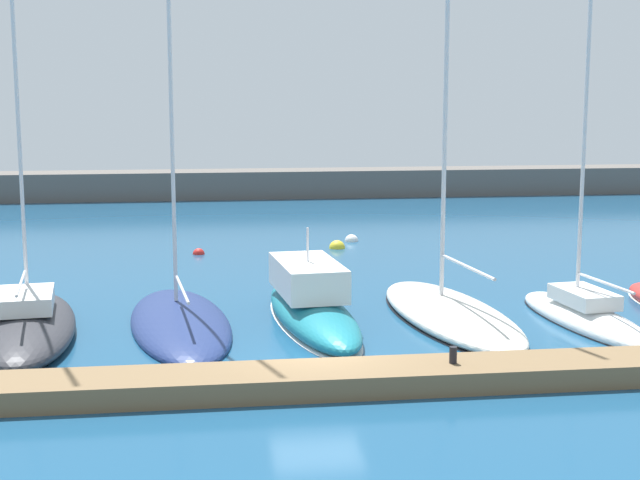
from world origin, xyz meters
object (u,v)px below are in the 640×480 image
(motorboat_teal_fourth, at_px, (311,304))
(sailboat_ivory_fifth, at_px, (450,312))
(sailboat_charcoal_second, at_px, (26,323))
(mooring_buoy_white, at_px, (352,241))
(mooring_buoy_yellow, at_px, (337,248))
(mooring_buoy_red, at_px, (199,254))
(sailboat_navy_third, at_px, (180,320))
(sailboat_white_sixth, at_px, (585,316))
(dock_bollard, at_px, (453,355))

(motorboat_teal_fourth, relative_size, sailboat_ivory_fifth, 0.54)
(sailboat_charcoal_second, xyz_separation_m, mooring_buoy_white, (13.21, 16.95, -0.42))
(sailboat_ivory_fifth, xyz_separation_m, mooring_buoy_yellow, (-1.56, 14.72, -0.28))
(motorboat_teal_fourth, xyz_separation_m, mooring_buoy_white, (4.13, 16.33, -0.59))
(sailboat_ivory_fifth, bearing_deg, mooring_buoy_red, 24.92)
(mooring_buoy_red, height_order, mooring_buoy_yellow, mooring_buoy_yellow)
(sailboat_navy_third, xyz_separation_m, sailboat_white_sixth, (13.25, -1.53, 0.09))
(sailboat_ivory_fifth, xyz_separation_m, mooring_buoy_red, (-8.32, 13.93, -0.28))
(sailboat_navy_third, height_order, sailboat_ivory_fifth, sailboat_navy_third)
(motorboat_teal_fourth, bearing_deg, sailboat_navy_third, 84.60)
(sailboat_white_sixth, height_order, mooring_buoy_yellow, sailboat_white_sixth)
(dock_bollard, bearing_deg, sailboat_ivory_fifth, 74.98)
(sailboat_charcoal_second, bearing_deg, sailboat_white_sixth, -99.48)
(mooring_buoy_red, bearing_deg, sailboat_white_sixth, -50.04)
(motorboat_teal_fourth, relative_size, sailboat_white_sixth, 0.68)
(sailboat_navy_third, height_order, dock_bollard, sailboat_navy_third)
(sailboat_navy_third, height_order, mooring_buoy_yellow, sailboat_navy_third)
(sailboat_charcoal_second, relative_size, mooring_buoy_yellow, 24.67)
(mooring_buoy_yellow, height_order, dock_bollard, dock_bollard)
(sailboat_white_sixth, xyz_separation_m, mooring_buoy_white, (-4.79, 17.85, -0.28))
(sailboat_white_sixth, xyz_separation_m, mooring_buoy_yellow, (-5.85, 15.84, -0.28))
(sailboat_ivory_fifth, relative_size, mooring_buoy_white, 25.37)
(mooring_buoy_red, bearing_deg, sailboat_ivory_fifth, -59.15)
(mooring_buoy_red, xyz_separation_m, dock_bollard, (6.51, -20.65, 0.81))
(sailboat_navy_third, bearing_deg, sailboat_charcoal_second, 91.60)
(sailboat_navy_third, bearing_deg, motorboat_teal_fourth, -96.17)
(sailboat_charcoal_second, relative_size, sailboat_white_sixth, 1.38)
(mooring_buoy_white, bearing_deg, sailboat_charcoal_second, -127.93)
(sailboat_white_sixth, xyz_separation_m, dock_bollard, (-6.09, -5.61, 0.54))
(mooring_buoy_white, relative_size, dock_bollard, 1.60)
(sailboat_charcoal_second, height_order, sailboat_white_sixth, sailboat_charcoal_second)
(mooring_buoy_white, bearing_deg, sailboat_ivory_fifth, -88.27)
(sailboat_ivory_fifth, xyz_separation_m, mooring_buoy_white, (-0.51, 16.73, -0.28))
(sailboat_charcoal_second, height_order, mooring_buoy_red, sailboat_charcoal_second)
(sailboat_ivory_fifth, bearing_deg, mooring_buoy_white, -4.20)
(sailboat_white_sixth, relative_size, mooring_buoy_red, 25.16)
(sailboat_white_sixth, bearing_deg, dock_bollard, 125.85)
(sailboat_ivory_fifth, bearing_deg, mooring_buoy_yellow, 0.14)
(mooring_buoy_red, bearing_deg, mooring_buoy_white, 19.75)
(mooring_buoy_white, relative_size, mooring_buoy_yellow, 0.89)
(mooring_buoy_red, bearing_deg, motorboat_teal_fourth, -74.78)
(sailboat_navy_third, height_order, motorboat_teal_fourth, sailboat_navy_third)
(motorboat_teal_fourth, xyz_separation_m, sailboat_white_sixth, (8.93, -1.52, -0.31))
(sailboat_navy_third, relative_size, motorboat_teal_fourth, 2.19)
(mooring_buoy_white, bearing_deg, mooring_buoy_red, -160.25)
(sailboat_charcoal_second, xyz_separation_m, sailboat_white_sixth, (18.01, -0.90, -0.14))
(motorboat_teal_fourth, distance_m, mooring_buoy_white, 16.86)
(motorboat_teal_fourth, xyz_separation_m, mooring_buoy_red, (-3.68, 13.52, -0.59))
(mooring_buoy_white, height_order, dock_bollard, dock_bollard)
(mooring_buoy_red, relative_size, dock_bollard, 1.28)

